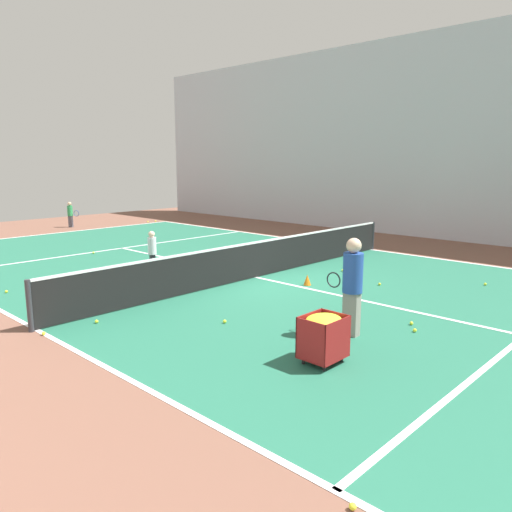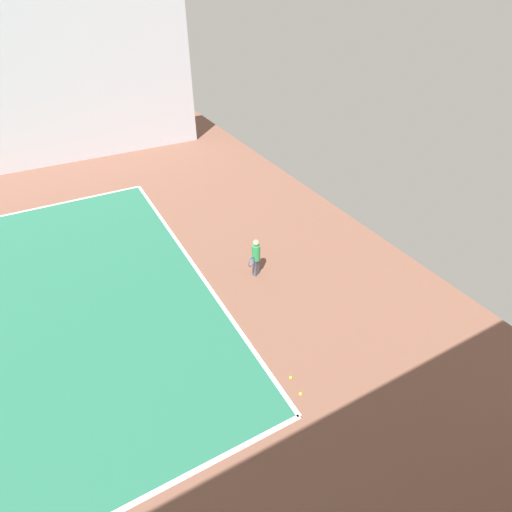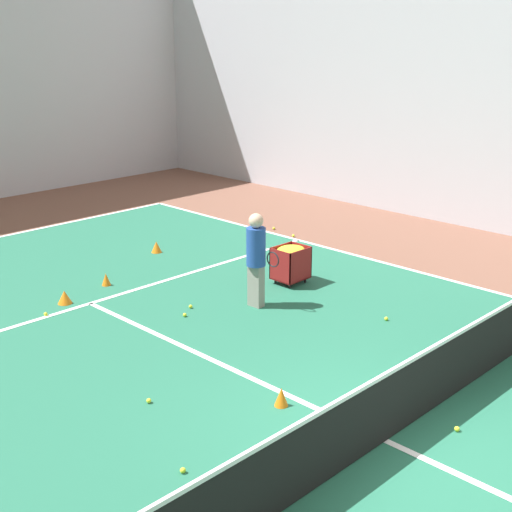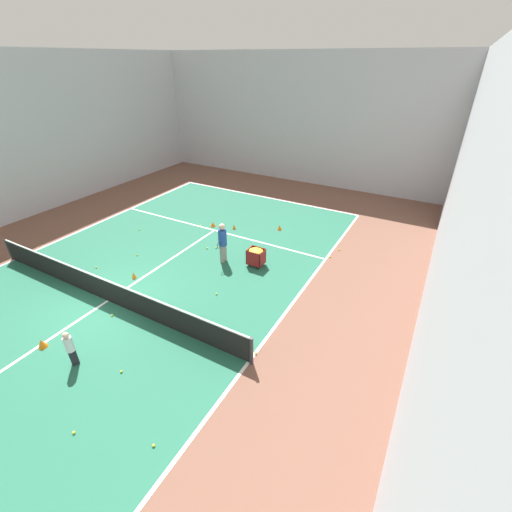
% 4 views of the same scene
% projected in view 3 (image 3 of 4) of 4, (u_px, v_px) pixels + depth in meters
% --- Properties ---
extents(ground_plane, '(35.57, 35.57, 0.00)m').
position_uv_depth(ground_plane, '(386.00, 441.00, 8.74)').
color(ground_plane, brown).
extents(court_playing_area, '(11.57, 23.72, 0.00)m').
position_uv_depth(court_playing_area, '(386.00, 441.00, 8.74)').
color(court_playing_area, '#23664C').
rests_on(court_playing_area, ground).
extents(line_service_far, '(11.57, 0.10, 0.00)m').
position_uv_depth(line_service_far, '(90.00, 303.00, 13.10)').
color(line_service_far, white).
rests_on(line_service_far, ground).
extents(line_centre_service, '(0.10, 13.05, 0.00)m').
position_uv_depth(line_centre_service, '(386.00, 441.00, 8.74)').
color(line_centre_service, white).
rests_on(line_centre_service, ground).
extents(tennis_net, '(11.87, 0.10, 0.96)m').
position_uv_depth(tennis_net, '(388.00, 405.00, 8.59)').
color(tennis_net, '#2D2D33').
rests_on(tennis_net, ground).
extents(coach_at_net, '(0.36, 0.67, 1.74)m').
position_uv_depth(coach_at_net, '(256.00, 254.00, 12.69)').
color(coach_at_net, gray).
rests_on(coach_at_net, ground).
extents(ball_cart, '(0.64, 0.55, 0.76)m').
position_uv_depth(ball_cart, '(291.00, 257.00, 14.01)').
color(ball_cart, maroon).
rests_on(ball_cart, ground).
extents(training_cone_0, '(0.18, 0.18, 0.25)m').
position_uv_depth(training_cone_0, '(106.00, 279.00, 14.00)').
color(training_cone_0, orange).
rests_on(training_cone_0, ground).
extents(training_cone_1, '(0.19, 0.19, 0.26)m').
position_uv_depth(training_cone_1, '(281.00, 397.00, 9.52)').
color(training_cone_1, orange).
rests_on(training_cone_1, ground).
extents(training_cone_3, '(0.24, 0.24, 0.25)m').
position_uv_depth(training_cone_3, '(156.00, 247.00, 16.06)').
color(training_cone_3, orange).
rests_on(training_cone_3, ground).
extents(training_cone_4, '(0.27, 0.27, 0.25)m').
position_uv_depth(training_cone_4, '(65.00, 297.00, 13.07)').
color(training_cone_4, orange).
rests_on(training_cone_4, ground).
extents(tennis_ball_0, '(0.07, 0.07, 0.07)m').
position_uv_depth(tennis_ball_0, '(149.00, 401.00, 9.61)').
color(tennis_ball_0, yellow).
rests_on(tennis_ball_0, ground).
extents(tennis_ball_2, '(0.07, 0.07, 0.07)m').
position_uv_depth(tennis_ball_2, '(191.00, 306.00, 12.87)').
color(tennis_ball_2, yellow).
rests_on(tennis_ball_2, ground).
extents(tennis_ball_4, '(0.07, 0.07, 0.07)m').
position_uv_depth(tennis_ball_4, '(386.00, 319.00, 12.33)').
color(tennis_ball_4, yellow).
rests_on(tennis_ball_4, ground).
extents(tennis_ball_5, '(0.07, 0.07, 0.07)m').
position_uv_depth(tennis_ball_5, '(46.00, 314.00, 12.53)').
color(tennis_ball_5, yellow).
rests_on(tennis_ball_5, ground).
extents(tennis_ball_7, '(0.07, 0.07, 0.07)m').
position_uv_depth(tennis_ball_7, '(457.00, 429.00, 8.93)').
color(tennis_ball_7, yellow).
rests_on(tennis_ball_7, ground).
extents(tennis_ball_8, '(0.07, 0.07, 0.07)m').
position_uv_depth(tennis_ball_8, '(183.00, 470.00, 8.10)').
color(tennis_ball_8, yellow).
rests_on(tennis_ball_8, ground).
extents(tennis_ball_13, '(0.07, 0.07, 0.07)m').
position_uv_depth(tennis_ball_13, '(185.00, 315.00, 12.49)').
color(tennis_ball_13, yellow).
rests_on(tennis_ball_13, ground).
extents(tennis_ball_14, '(0.07, 0.07, 0.07)m').
position_uv_depth(tennis_ball_14, '(274.00, 228.00, 17.90)').
color(tennis_ball_14, yellow).
rests_on(tennis_ball_14, ground).
extents(tennis_ball_16, '(0.07, 0.07, 0.07)m').
position_uv_depth(tennis_ball_16, '(293.00, 236.00, 17.26)').
color(tennis_ball_16, yellow).
rests_on(tennis_ball_16, ground).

